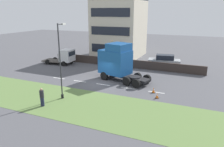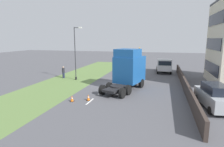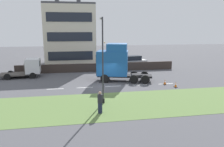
{
  "view_description": "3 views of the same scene",
  "coord_description": "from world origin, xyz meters",
  "px_view_note": "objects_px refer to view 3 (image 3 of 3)",
  "views": [
    {
      "loc": [
        -22.19,
        -11.57,
        8.48
      ],
      "look_at": [
        -1.62,
        -2.58,
        2.02
      ],
      "focal_mm": 35.0,
      "sensor_mm": 36.0,
      "label": 1
    },
    {
      "loc": [
        6.42,
        -22.76,
        5.82
      ],
      "look_at": [
        0.13,
        0.31,
        1.34
      ],
      "focal_mm": 30.0,
      "sensor_mm": 36.0,
      "label": 2
    },
    {
      "loc": [
        -23.62,
        3.65,
        6.45
      ],
      "look_at": [
        0.76,
        -0.72,
        1.33
      ],
      "focal_mm": 35.0,
      "sensor_mm": 36.0,
      "label": 3
    }
  ],
  "objects_px": {
    "flatbed_truck": "(29,67)",
    "pedestrian": "(100,103)",
    "traffic_cone_lead": "(165,82)",
    "traffic_cone_trailing": "(176,85)",
    "parked_car": "(132,62)",
    "lamp_post": "(103,63)",
    "lorry_cab": "(115,62)"
  },
  "relations": [
    {
      "from": "flatbed_truck",
      "to": "lamp_post",
      "type": "xyz_separation_m",
      "value": [
        -12.07,
        -8.29,
        2.21
      ]
    },
    {
      "from": "parked_car",
      "to": "lamp_post",
      "type": "xyz_separation_m",
      "value": [
        -16.16,
        7.06,
        2.52
      ]
    },
    {
      "from": "lorry_cab",
      "to": "flatbed_truck",
      "type": "distance_m",
      "value": 11.68
    },
    {
      "from": "flatbed_truck",
      "to": "lorry_cab",
      "type": "bearing_deg",
      "value": 66.02
    },
    {
      "from": "parked_car",
      "to": "traffic_cone_lead",
      "type": "relative_size",
      "value": 8.58
    },
    {
      "from": "pedestrian",
      "to": "traffic_cone_trailing",
      "type": "height_order",
      "value": "pedestrian"
    },
    {
      "from": "lamp_post",
      "to": "traffic_cone_trailing",
      "type": "xyz_separation_m",
      "value": [
        3.74,
        -8.73,
        -3.24
      ]
    },
    {
      "from": "parked_car",
      "to": "traffic_cone_trailing",
      "type": "xyz_separation_m",
      "value": [
        -12.42,
        -1.67,
        -0.73
      ]
    },
    {
      "from": "parked_car",
      "to": "traffic_cone_lead",
      "type": "distance_m",
      "value": 11.12
    },
    {
      "from": "traffic_cone_lead",
      "to": "parked_car",
      "type": "bearing_deg",
      "value": 5.12
    },
    {
      "from": "parked_car",
      "to": "traffic_cone_trailing",
      "type": "height_order",
      "value": "parked_car"
    },
    {
      "from": "lamp_post",
      "to": "traffic_cone_lead",
      "type": "height_order",
      "value": "lamp_post"
    },
    {
      "from": "flatbed_truck",
      "to": "parked_car",
      "type": "distance_m",
      "value": 15.89
    },
    {
      "from": "parked_car",
      "to": "pedestrian",
      "type": "height_order",
      "value": "parked_car"
    },
    {
      "from": "flatbed_truck",
      "to": "pedestrian",
      "type": "height_order",
      "value": "flatbed_truck"
    },
    {
      "from": "lorry_cab",
      "to": "pedestrian",
      "type": "height_order",
      "value": "lorry_cab"
    },
    {
      "from": "lamp_post",
      "to": "traffic_cone_lead",
      "type": "bearing_deg",
      "value": -57.57
    },
    {
      "from": "lorry_cab",
      "to": "parked_car",
      "type": "distance_m",
      "value": 9.41
    },
    {
      "from": "lamp_post",
      "to": "traffic_cone_lead",
      "type": "xyz_separation_m",
      "value": [
        5.11,
        -8.05,
        -3.24
      ]
    },
    {
      "from": "pedestrian",
      "to": "traffic_cone_trailing",
      "type": "relative_size",
      "value": 3.03
    },
    {
      "from": "lorry_cab",
      "to": "traffic_cone_trailing",
      "type": "relative_size",
      "value": 12.08
    },
    {
      "from": "traffic_cone_lead",
      "to": "traffic_cone_trailing",
      "type": "relative_size",
      "value": 1.0
    },
    {
      "from": "lamp_post",
      "to": "traffic_cone_lead",
      "type": "relative_size",
      "value": 12.72
    },
    {
      "from": "flatbed_truck",
      "to": "parked_car",
      "type": "bearing_deg",
      "value": 101.51
    },
    {
      "from": "parked_car",
      "to": "lamp_post",
      "type": "relative_size",
      "value": 0.67
    },
    {
      "from": "pedestrian",
      "to": "traffic_cone_trailing",
      "type": "xyz_separation_m",
      "value": [
        6.13,
        -9.28,
        -0.58
      ]
    },
    {
      "from": "traffic_cone_lead",
      "to": "traffic_cone_trailing",
      "type": "height_order",
      "value": "same"
    },
    {
      "from": "pedestrian",
      "to": "parked_car",
      "type": "bearing_deg",
      "value": -22.3
    },
    {
      "from": "parked_car",
      "to": "traffic_cone_lead",
      "type": "xyz_separation_m",
      "value": [
        -11.05,
        -0.99,
        -0.73
      ]
    },
    {
      "from": "traffic_cone_trailing",
      "to": "parked_car",
      "type": "bearing_deg",
      "value": 7.68
    },
    {
      "from": "pedestrian",
      "to": "lamp_post",
      "type": "bearing_deg",
      "value": -12.97
    },
    {
      "from": "lamp_post",
      "to": "pedestrian",
      "type": "distance_m",
      "value": 3.62
    }
  ]
}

